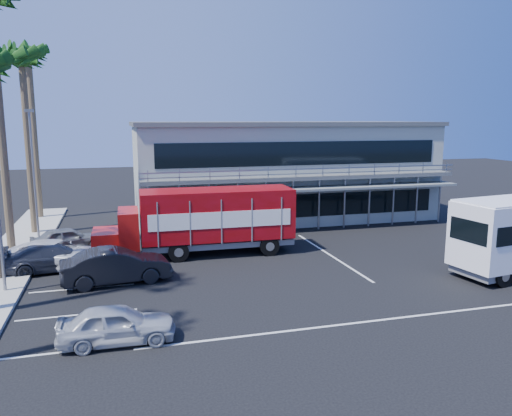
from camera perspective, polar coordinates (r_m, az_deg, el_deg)
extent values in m
plane|color=black|center=(24.91, 7.03, -7.46)|extent=(120.00, 120.00, 0.00)
cube|color=#A3A89A|center=(39.07, 2.80, 4.24)|extent=(22.00, 10.00, 7.00)
cube|color=#515454|center=(38.87, 2.85, 9.60)|extent=(22.40, 10.40, 0.30)
cube|color=#515454|center=(33.82, 5.78, 3.46)|extent=(22.00, 1.20, 0.25)
cube|color=gray|center=(33.26, 6.14, 4.21)|extent=(22.00, 0.08, 0.90)
cube|color=slate|center=(33.64, 5.94, 2.22)|extent=(22.00, 1.80, 0.15)
cube|color=black|center=(34.65, 5.37, 0.28)|extent=(20.00, 0.06, 1.60)
cube|color=black|center=(34.22, 5.47, 6.23)|extent=(20.00, 0.06, 1.60)
cube|color=#A5A399|center=(29.44, -26.41, -5.55)|extent=(3.00, 32.00, 0.16)
cylinder|color=brown|center=(30.50, -27.08, 7.63)|extent=(0.44, 0.44, 13.50)
cylinder|color=brown|center=(35.39, -24.54, 5.98)|extent=(0.44, 0.44, 11.00)
sphere|color=#174413|center=(35.52, -25.24, 15.18)|extent=(1.10, 1.10, 1.10)
cylinder|color=brown|center=(40.85, -23.98, 7.16)|extent=(0.44, 0.44, 12.00)
sphere|color=#174413|center=(41.10, -24.62, 15.81)|extent=(1.10, 1.10, 1.10)
cylinder|color=gray|center=(33.46, -24.03, 3.25)|extent=(0.14, 0.14, 8.00)
cube|color=gray|center=(33.28, -24.53, 10.10)|extent=(0.50, 0.25, 0.18)
cube|color=#A9110D|center=(27.79, -16.65, -3.73)|extent=(1.51, 2.38, 1.26)
cube|color=#A9110D|center=(27.63, -14.33, -2.47)|extent=(1.10, 2.64, 2.20)
cube|color=black|center=(27.50, -14.38, -1.19)|extent=(0.10, 2.22, 0.73)
cube|color=#9A0914|center=(27.89, -4.46, -0.64)|extent=(8.42, 2.78, 2.72)
cube|color=slate|center=(28.24, -4.41, -3.87)|extent=(8.41, 2.39, 0.31)
cube|color=white|center=(26.64, -3.96, -1.37)|extent=(7.70, 0.18, 0.89)
cube|color=white|center=(29.19, -4.91, -0.37)|extent=(7.70, 0.18, 0.89)
cylinder|color=black|center=(26.78, -16.01, -5.32)|extent=(1.09, 0.30, 1.09)
cylinder|color=black|center=(29.01, -15.90, -4.14)|extent=(1.09, 0.30, 1.09)
cylinder|color=black|center=(26.87, -8.84, -4.99)|extent=(1.09, 0.30, 1.09)
cylinder|color=black|center=(29.09, -9.29, -3.84)|extent=(1.09, 0.30, 1.09)
cylinder|color=black|center=(27.77, 1.56, -4.38)|extent=(1.09, 0.30, 1.09)
cylinder|color=black|center=(29.92, 0.35, -3.31)|extent=(1.09, 0.30, 1.09)
cube|color=black|center=(24.78, 23.14, -2.43)|extent=(0.37, 2.14, 1.04)
cylinder|color=black|center=(25.30, 26.43, -6.96)|extent=(1.08, 0.43, 1.05)
cylinder|color=black|center=(26.76, 22.62, -5.77)|extent=(1.08, 0.43, 1.05)
imported|color=#B4B6BB|center=(17.92, -15.61, -12.68)|extent=(3.93, 1.66, 1.33)
imported|color=black|center=(24.05, -15.66, -6.40)|extent=(5.11, 2.33, 1.63)
imported|color=silver|center=(27.36, -21.97, -4.99)|extent=(5.64, 4.13, 1.42)
imported|color=#282B36|center=(26.98, -22.06, -5.26)|extent=(4.94, 2.54, 1.37)
imported|color=slate|center=(30.82, -20.76, -3.31)|extent=(4.32, 2.74, 1.37)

